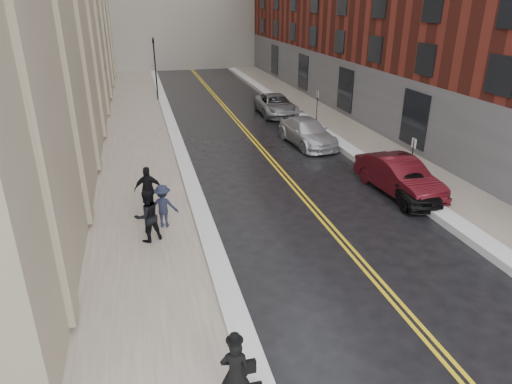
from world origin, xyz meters
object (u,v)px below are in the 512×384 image
car_maroon (399,176)px  car_silver_near (307,132)px  pedestrian_main (235,373)px  pedestrian_a (147,216)px  car_black (408,185)px  car_silver_far (276,105)px  pedestrian_c (149,189)px  pedestrian_b (163,206)px

car_maroon → car_silver_near: size_ratio=0.95×
pedestrian_main → pedestrian_a: size_ratio=0.88×
pedestrian_a → car_black: bearing=162.9°
car_maroon → car_silver_far: bearing=88.2°
pedestrian_main → pedestrian_c: (-1.37, 10.24, 0.10)m
car_maroon → car_silver_near: (-1.41, 8.02, -0.06)m
car_maroon → car_black: bearing=-95.6°
pedestrian_a → pedestrian_c: bearing=-116.6°
car_maroon → pedestrian_b: pedestrian_b is taller
car_maroon → car_silver_near: bearing=94.4°
car_silver_near → car_silver_far: car_silver_near is taller
car_silver_near → pedestrian_b: 12.82m
car_silver_near → car_silver_far: size_ratio=0.96×
car_silver_near → pedestrian_b: (-9.08, -9.05, 0.24)m
pedestrian_a → pedestrian_c: size_ratio=1.01×
car_black → pedestrian_b: size_ratio=2.37×
car_silver_near → car_black: bearing=-86.0°
pedestrian_c → pedestrian_a: bearing=93.7°
pedestrian_c → car_maroon: bearing=-175.6°
pedestrian_main → pedestrian_c: size_ratio=0.90×
pedestrian_main → pedestrian_b: pedestrian_main is taller
car_black → pedestrian_main: (-9.60, -9.02, 0.32)m
car_silver_far → pedestrian_c: bearing=-120.7°
car_maroon → car_silver_near: car_maroon is taller
car_black → pedestrian_a: (-11.10, -1.24, 0.44)m
car_maroon → pedestrian_a: pedestrian_a is taller
car_maroon → pedestrian_b: 10.55m
car_silver_near → pedestrian_main: pedestrian_main is taller
car_silver_far → car_silver_near: bearing=-90.5°
car_silver_far → car_maroon: bearing=-83.9°
pedestrian_b → pedestrian_c: (-0.47, 1.49, 0.11)m
car_maroon → pedestrian_main: (-9.60, -9.78, 0.20)m
car_maroon → pedestrian_b: (-10.49, -1.03, 0.18)m
car_black → pedestrian_a: bearing=-166.7°
car_maroon → pedestrian_c: size_ratio=2.57×
pedestrian_c → pedestrian_b: bearing=114.4°
car_maroon → pedestrian_b: size_ratio=2.91×
pedestrian_b → pedestrian_c: bearing=-58.2°
pedestrian_main → pedestrian_a: bearing=-65.0°
car_maroon → pedestrian_main: size_ratio=2.87×
car_black → car_maroon: (0.00, 0.76, 0.13)m
car_maroon → car_silver_far: (-1.05, 15.73, -0.06)m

